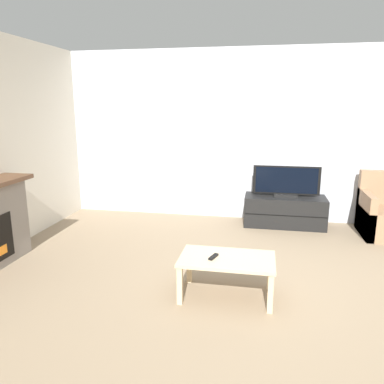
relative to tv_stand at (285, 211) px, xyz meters
The scene contains 6 objects.
ground_plane 2.64m from the tv_stand, 96.98° to the right, with size 24.00×24.00×0.00m, color #89755B.
wall_back 1.21m from the tv_stand, 134.59° to the left, with size 12.00×0.06×2.70m.
tv_stand is the anchor object (origin of this frame).
tv 0.45m from the tv_stand, 90.00° to the right, with size 1.00×0.18×0.47m.
coffee_table 2.47m from the tv_stand, 105.52° to the right, with size 0.91×0.54×0.40m.
remote 2.54m from the tv_stand, 108.16° to the right, with size 0.08×0.16×0.02m.
Camera 1 is at (-0.04, -3.13, 1.83)m, focal length 35.00 mm.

